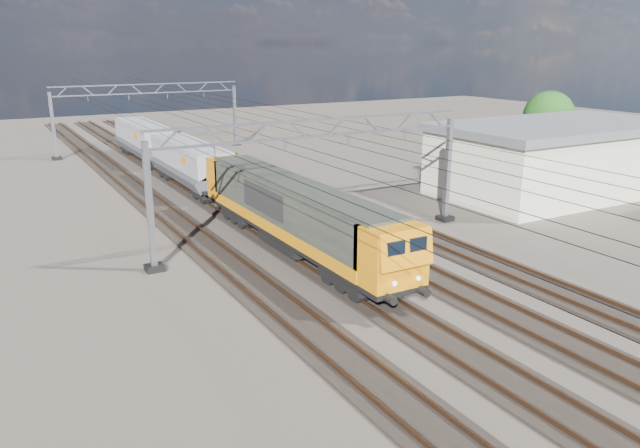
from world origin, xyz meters
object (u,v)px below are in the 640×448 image
hopper_wagon_lead (190,161)px  tree_far (553,119)px  catenary_gantry_mid (318,176)px  locomotive (293,211)px  hopper_wagon_mid (144,138)px  catenary_gantry_far (150,115)px  industrial_shed (557,158)px

hopper_wagon_lead → tree_far: size_ratio=1.87×
catenary_gantry_mid → locomotive: 2.68m
hopper_wagon_lead → hopper_wagon_mid: (0.00, 14.20, 0.00)m
catenary_gantry_far → hopper_wagon_mid: bearing=-112.1°
catenary_gantry_mid → hopper_wagon_lead: (-2.00, 16.87, -1.67)m
hopper_wagon_lead → catenary_gantry_mid: bearing=-83.2°
catenary_gantry_far → tree_far: 40.08m
industrial_shed → hopper_wagon_mid: bearing=129.5°
catenary_gantry_mid → tree_far: bearing=17.9°
tree_far → hopper_wagon_mid: bearing=146.6°
locomotive → hopper_wagon_lead: bearing=90.0°
catenary_gantry_far → tree_far: (30.32, -26.21, 0.53)m
locomotive → hopper_wagon_lead: size_ratio=1.62×
hopper_wagon_mid → tree_far: 38.76m
locomotive → hopper_wagon_mid: bearing=90.0°
catenary_gantry_far → locomotive: size_ratio=0.94×
catenary_gantry_mid → hopper_wagon_mid: 31.18m
hopper_wagon_lead → tree_far: (32.32, -7.08, 2.20)m
catenary_gantry_mid → locomotive: catenary_gantry_mid is taller
catenary_gantry_far → hopper_wagon_lead: 19.31m
catenary_gantry_mid → catenary_gantry_far: size_ratio=1.00×
catenary_gantry_far → tree_far: catenary_gantry_far is taller
hopper_wagon_lead → industrial_shed: bearing=-31.8°
hopper_wagon_lead → industrial_shed: 28.24m
locomotive → hopper_wagon_mid: locomotive is taller
catenary_gantry_mid → industrial_shed: catenary_gantry_mid is taller
industrial_shed → tree_far: tree_far is taller
catenary_gantry_mid → tree_far: 31.86m
catenary_gantry_far → hopper_wagon_lead: catenary_gantry_far is taller
catenary_gantry_mid → tree_far: (30.32, 9.79, 0.53)m
locomotive → tree_far: bearing=18.2°
tree_far → locomotive: bearing=-161.8°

